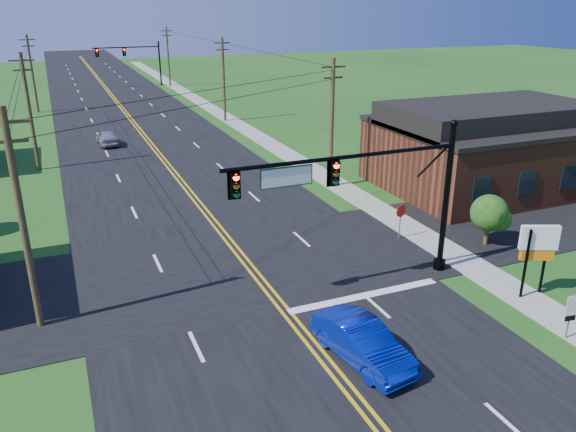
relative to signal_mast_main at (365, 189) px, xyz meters
name	(u,v)px	position (x,y,z in m)	size (l,w,h in m)	color
ground	(366,419)	(-4.34, -8.00, -4.75)	(260.00, 260.00, 0.00)	#194D16
road_main	(133,125)	(-4.34, 42.00, -4.73)	(16.00, 220.00, 0.04)	black
road_cross	(245,266)	(-4.34, 4.00, -4.73)	(70.00, 10.00, 0.04)	black
sidewalk	(255,135)	(6.16, 32.00, -4.71)	(2.00, 160.00, 0.08)	gray
signal_mast_main	(365,189)	(0.00, 0.00, 0.00)	(11.30, 0.60, 7.48)	black
signal_mast_far	(131,57)	(0.10, 72.00, -0.20)	(10.98, 0.60, 7.48)	black
brick_building	(485,154)	(15.66, 10.00, -2.40)	(14.20, 11.20, 4.70)	#5D2C1A
utility_pole_left_a	(22,218)	(-13.84, 2.00, -0.03)	(1.80, 0.28, 9.00)	#352918
utility_pole_left_b	(29,110)	(-13.84, 27.00, -0.03)	(1.80, 0.28, 9.00)	#352918
utility_pole_left_c	(32,72)	(-13.84, 54.00, -0.03)	(1.80, 0.28, 9.00)	#352918
utility_pole_right_a	(332,122)	(5.46, 14.00, -0.03)	(1.80, 0.28, 9.00)	#352918
utility_pole_right_b	(224,78)	(5.46, 40.00, -0.03)	(1.80, 0.28, 9.00)	#352918
utility_pole_right_c	(168,56)	(5.46, 70.00, -0.03)	(1.80, 0.28, 9.00)	#352918
tree_right_back	(377,133)	(11.66, 18.00, -2.15)	(3.00, 3.00, 4.10)	#352918
shrub_corner	(489,213)	(8.66, 1.50, -2.90)	(2.00, 2.00, 2.86)	#352918
blue_car	(362,343)	(-2.90, -5.18, -4.00)	(1.59, 4.56, 1.50)	#071A9B
distant_car	(107,138)	(-7.91, 33.32, -4.06)	(1.63, 4.06, 1.38)	#A4A4A9
route_sign	(571,310)	(5.20, -7.09, -3.43)	(0.57, 0.13, 2.27)	slate
stop_sign	(401,215)	(4.74, 3.98, -3.28)	(0.72, 0.18, 2.05)	slate
pylon_sign	(538,245)	(6.57, -3.84, -2.26)	(1.62, 0.87, 3.42)	black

